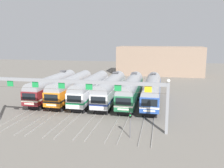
# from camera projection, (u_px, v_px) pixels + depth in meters

# --- Properties ---
(ground_plane) EXTENTS (160.00, 160.00, 0.00)m
(ground_plane) POSITION_uv_depth(u_px,v_px,m) (101.00, 102.00, 45.86)
(ground_plane) COLOR slate
(track_bed) EXTENTS (20.54, 70.00, 0.15)m
(track_bed) POSITION_uv_depth(u_px,v_px,m) (117.00, 85.00, 62.20)
(track_bed) COLOR gray
(track_bed) RESTS_ON ground
(commuter_train_maroon) EXTENTS (2.88, 18.06, 5.05)m
(commuter_train_maroon) POSITION_uv_depth(u_px,v_px,m) (53.00, 86.00, 47.24)
(commuter_train_maroon) COLOR maroon
(commuter_train_maroon) RESTS_ON ground
(commuter_train_orange) EXTENTS (2.88, 18.06, 4.77)m
(commuter_train_orange) POSITION_uv_depth(u_px,v_px,m) (72.00, 87.00, 46.48)
(commuter_train_orange) COLOR orange
(commuter_train_orange) RESTS_ON ground
(commuter_train_white) EXTENTS (2.88, 18.06, 4.77)m
(commuter_train_white) POSITION_uv_depth(u_px,v_px,m) (91.00, 87.00, 45.73)
(commuter_train_white) COLOR white
(commuter_train_white) RESTS_ON ground
(commuter_train_silver) EXTENTS (2.88, 18.06, 5.05)m
(commuter_train_silver) POSITION_uv_depth(u_px,v_px,m) (111.00, 88.00, 44.98)
(commuter_train_silver) COLOR silver
(commuter_train_silver) RESTS_ON ground
(commuter_train_green) EXTENTS (2.88, 18.06, 5.05)m
(commuter_train_green) POSITION_uv_depth(u_px,v_px,m) (131.00, 89.00, 44.23)
(commuter_train_green) COLOR #236B42
(commuter_train_green) RESTS_ON ground
(commuter_train_blue) EXTENTS (2.88, 18.06, 5.05)m
(commuter_train_blue) POSITION_uv_depth(u_px,v_px,m) (152.00, 90.00, 43.48)
(commuter_train_blue) COLOR #284C9E
(commuter_train_blue) RESTS_ON ground
(catenary_gantry) EXTENTS (24.28, 0.44, 6.97)m
(catenary_gantry) POSITION_uv_depth(u_px,v_px,m) (75.00, 88.00, 31.87)
(catenary_gantry) COLOR gray
(catenary_gantry) RESTS_ON ground
(yard_signal_mast) EXTENTS (0.28, 0.35, 3.19)m
(yard_signal_mast) POSITION_uv_depth(u_px,v_px,m) (130.00, 120.00, 28.88)
(yard_signal_mast) COLOR #59595E
(yard_signal_mast) RESTS_ON ground
(maintenance_building) EXTENTS (27.22, 10.00, 9.15)m
(maintenance_building) POSITION_uv_depth(u_px,v_px,m) (160.00, 61.00, 79.25)
(maintenance_building) COLOR gray
(maintenance_building) RESTS_ON ground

